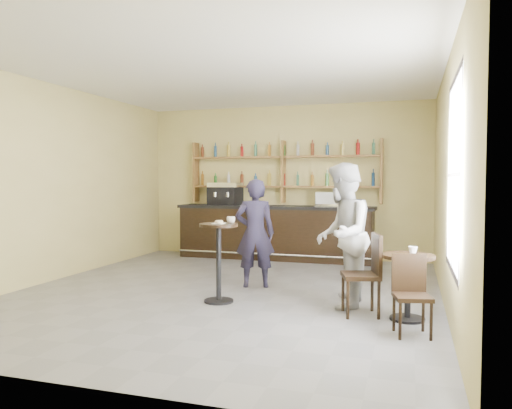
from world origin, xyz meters
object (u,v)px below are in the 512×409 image
(bar_counter, at_px, (275,232))
(chair_south, at_px, (412,296))
(cafe_table, at_px, (408,287))
(chair_west, at_px, (361,275))
(patron_second, at_px, (342,235))
(man_main, at_px, (255,233))
(espresso_machine, at_px, (225,194))
(pedestal_table, at_px, (219,263))
(pastry_case, at_px, (329,199))

(bar_counter, relative_size, chair_south, 4.82)
(bar_counter, relative_size, cafe_table, 5.28)
(chair_west, distance_m, chair_south, 0.89)
(patron_second, bearing_deg, man_main, -120.51)
(bar_counter, distance_m, espresso_machine, 1.35)
(espresso_machine, height_order, chair_west, espresso_machine)
(chair_south, xyz_separation_m, patron_second, (-0.87, 1.01, 0.51))
(cafe_table, bearing_deg, chair_south, -85.24)
(man_main, height_order, patron_second, patron_second)
(bar_counter, xyz_separation_m, patron_second, (1.85, -3.48, 0.38))
(chair_west, bearing_deg, espresso_machine, -156.40)
(bar_counter, distance_m, pedestal_table, 3.76)
(pedestal_table, height_order, chair_west, pedestal_table)
(cafe_table, bearing_deg, pastry_case, 111.84)
(man_main, bearing_deg, pedestal_table, 63.24)
(cafe_table, distance_m, patron_second, 1.07)
(pedestal_table, xyz_separation_m, chair_south, (2.48, -0.74, -0.11))
(espresso_machine, xyz_separation_m, cafe_table, (3.77, -3.89, -0.96))
(espresso_machine, bearing_deg, chair_west, -42.24)
(pastry_case, bearing_deg, cafe_table, -62.91)
(pastry_case, distance_m, chair_south, 4.84)
(bar_counter, xyz_separation_m, chair_west, (2.12, -3.84, -0.06))
(patron_second, bearing_deg, chair_south, 38.70)
(bar_counter, height_order, cafe_table, bar_counter)
(chair_west, bearing_deg, pastry_case, 178.34)
(chair_south, bearing_deg, pastry_case, 96.46)
(man_main, relative_size, patron_second, 0.89)
(pastry_case, height_order, chair_west, pastry_case)
(man_main, height_order, cafe_table, man_main)
(pastry_case, relative_size, cafe_table, 0.62)
(chair_south, height_order, patron_second, patron_second)
(cafe_table, xyz_separation_m, chair_west, (-0.55, 0.05, 0.11))
(cafe_table, bearing_deg, patron_second, 153.22)
(man_main, distance_m, chair_west, 2.08)
(bar_counter, height_order, man_main, man_main)
(pastry_case, xyz_separation_m, man_main, (-0.70, -2.70, -0.42))
(pastry_case, bearing_deg, chair_west, -70.02)
(patron_second, bearing_deg, chair_west, 34.68)
(pedestal_table, xyz_separation_m, cafe_table, (2.43, -0.14, -0.14))
(man_main, relative_size, chair_west, 1.67)
(pastry_case, xyz_separation_m, cafe_table, (1.56, -3.89, -0.86))
(bar_counter, bearing_deg, espresso_machine, 180.00)
(cafe_table, relative_size, chair_south, 0.91)
(espresso_machine, height_order, pastry_case, espresso_machine)
(espresso_machine, height_order, cafe_table, espresso_machine)
(patron_second, bearing_deg, bar_counter, -153.90)
(bar_counter, distance_m, man_main, 2.74)
(pastry_case, height_order, patron_second, patron_second)
(bar_counter, xyz_separation_m, pastry_case, (1.11, 0.00, 0.70))
(pastry_case, relative_size, chair_south, 0.57)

